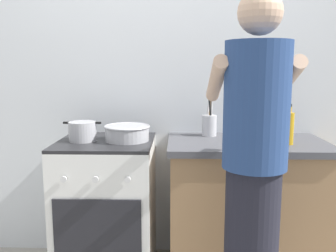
{
  "coord_description": "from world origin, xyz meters",
  "views": [
    {
      "loc": [
        0.11,
        -2.13,
        1.37
      ],
      "look_at": [
        0.05,
        0.12,
        1.0
      ],
      "focal_mm": 39.21,
      "sensor_mm": 36.0,
      "label": 1
    }
  ],
  "objects_px": {
    "utensil_crock": "(209,122)",
    "oil_bottle": "(288,128)",
    "person": "(254,175)",
    "stove_range": "(107,208)",
    "pot": "(83,131)",
    "mixing_bowl": "(127,132)"
  },
  "relations": [
    {
      "from": "oil_bottle",
      "to": "person",
      "type": "distance_m",
      "value": 0.62
    },
    {
      "from": "oil_bottle",
      "to": "person",
      "type": "height_order",
      "value": "person"
    },
    {
      "from": "person",
      "to": "utensil_crock",
      "type": "bearing_deg",
      "value": 100.27
    },
    {
      "from": "pot",
      "to": "oil_bottle",
      "type": "bearing_deg",
      "value": -2.99
    },
    {
      "from": "utensil_crock",
      "to": "oil_bottle",
      "type": "bearing_deg",
      "value": -31.11
    },
    {
      "from": "pot",
      "to": "person",
      "type": "distance_m",
      "value": 1.13
    },
    {
      "from": "oil_bottle",
      "to": "person",
      "type": "xyz_separation_m",
      "value": [
        -0.31,
        -0.52,
        -0.14
      ]
    },
    {
      "from": "pot",
      "to": "person",
      "type": "xyz_separation_m",
      "value": [
        0.96,
        -0.58,
        -0.1
      ]
    },
    {
      "from": "mixing_bowl",
      "to": "oil_bottle",
      "type": "xyz_separation_m",
      "value": [
        0.99,
        -0.08,
        0.05
      ]
    },
    {
      "from": "pot",
      "to": "mixing_bowl",
      "type": "xyz_separation_m",
      "value": [
        0.28,
        0.02,
        -0.01
      ]
    },
    {
      "from": "stove_range",
      "to": "person",
      "type": "height_order",
      "value": "person"
    },
    {
      "from": "mixing_bowl",
      "to": "utensil_crock",
      "type": "relative_size",
      "value": 0.87
    },
    {
      "from": "mixing_bowl",
      "to": "oil_bottle",
      "type": "bearing_deg",
      "value": -4.87
    },
    {
      "from": "utensil_crock",
      "to": "oil_bottle",
      "type": "height_order",
      "value": "utensil_crock"
    },
    {
      "from": "mixing_bowl",
      "to": "person",
      "type": "bearing_deg",
      "value": -41.62
    },
    {
      "from": "stove_range",
      "to": "pot",
      "type": "distance_m",
      "value": 0.53
    },
    {
      "from": "utensil_crock",
      "to": "mixing_bowl",
      "type": "bearing_deg",
      "value": -160.64
    },
    {
      "from": "mixing_bowl",
      "to": "oil_bottle",
      "type": "distance_m",
      "value": 0.99
    },
    {
      "from": "utensil_crock",
      "to": "oil_bottle",
      "type": "relative_size",
      "value": 1.36
    },
    {
      "from": "utensil_crock",
      "to": "oil_bottle",
      "type": "xyz_separation_m",
      "value": [
        0.45,
        -0.27,
        0.01
      ]
    },
    {
      "from": "utensil_crock",
      "to": "oil_bottle",
      "type": "distance_m",
      "value": 0.53
    },
    {
      "from": "utensil_crock",
      "to": "person",
      "type": "distance_m",
      "value": 0.81
    }
  ]
}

